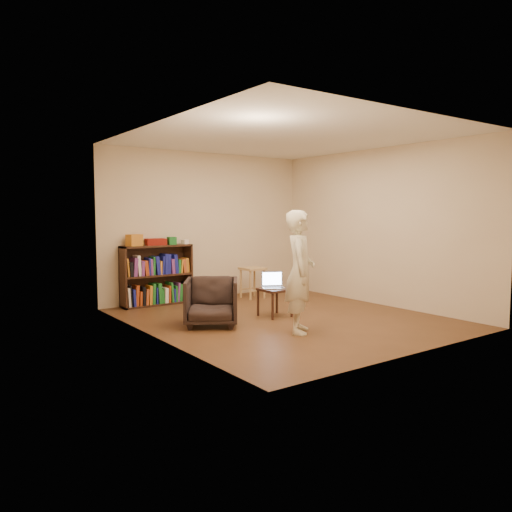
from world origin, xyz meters
TOP-DOWN VIEW (x-y plane):
  - floor at (0.00, 0.00)m, footprint 4.50×4.50m
  - ceiling at (0.00, 0.00)m, footprint 4.50×4.50m
  - wall_back at (0.00, 2.25)m, footprint 4.00×0.00m
  - wall_left at (-2.00, 0.00)m, footprint 0.00×4.50m
  - wall_right at (2.00, 0.00)m, footprint 0.00×4.50m
  - bookshelf at (-1.06, 2.09)m, footprint 1.20×0.30m
  - box_yellow at (-1.44, 2.09)m, footprint 0.26×0.22m
  - red_cloth at (-1.06, 2.10)m, footprint 0.36×0.29m
  - box_green at (-0.79, 2.06)m, footprint 0.14×0.14m
  - box_white at (-0.54, 2.06)m, footprint 0.11×0.11m
  - stool at (0.62, 1.69)m, footprint 0.38×0.38m
  - armchair at (-1.10, 0.23)m, footprint 0.98×0.99m
  - side_table at (-0.03, 0.20)m, footprint 0.41×0.41m
  - laptop at (-0.03, 0.25)m, footprint 0.40×0.36m
  - person at (-0.38, -0.77)m, footprint 0.66×0.68m

SIDE VIEW (x-z plane):
  - floor at x=0.00m, z-range 0.00..0.00m
  - armchair at x=-1.10m, z-range 0.00..0.65m
  - side_table at x=-0.03m, z-range 0.14..0.56m
  - bookshelf at x=-1.06m, z-range -0.06..0.94m
  - stool at x=0.62m, z-range 0.17..0.73m
  - laptop at x=-0.03m, z-range 0.35..0.60m
  - person at x=-0.38m, z-range 0.00..1.57m
  - box_white at x=-0.54m, z-range 1.00..1.07m
  - red_cloth at x=-1.06m, z-range 1.00..1.11m
  - box_green at x=-0.79m, z-range 1.00..1.13m
  - box_yellow at x=-1.44m, z-range 1.00..1.19m
  - wall_back at x=0.00m, z-range -0.70..3.30m
  - wall_left at x=-2.00m, z-range -0.95..3.55m
  - wall_right at x=2.00m, z-range -0.95..3.55m
  - ceiling at x=0.00m, z-range 2.60..2.60m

